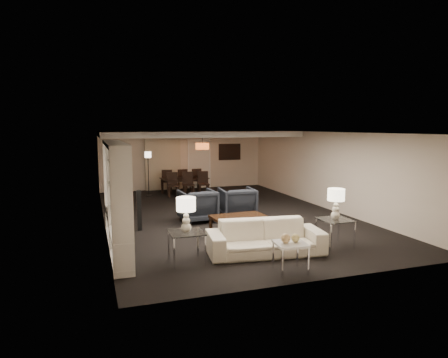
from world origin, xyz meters
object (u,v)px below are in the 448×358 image
television (116,198)px  dining_table (185,186)px  side_table_right (335,233)px  chair_fr (195,179)px  chair_nr (204,184)px  coffee_table (239,225)px  table_lamp_right (336,204)px  chair_nl (173,185)px  table_lamp_left (186,215)px  vase_blue (120,207)px  chair_nm (189,184)px  pendant_light (202,146)px  armchair_right (237,203)px  sofa (265,238)px  marble_table (290,257)px  floor_speaker (139,210)px  armchair_left (198,206)px  side_table_left (187,247)px  chair_fl (167,181)px  floor_lamp (148,174)px  chair_fm (181,180)px  vase_amber (116,177)px

television → dining_table: television is taller
side_table_right → chair_fr: bearing=96.5°
chair_nr → coffee_table: bearing=-90.8°
table_lamp_right → chair_nl: table_lamp_right is taller
table_lamp_left → chair_nr: (2.41, 7.34, -0.50)m
table_lamp_right → side_table_right: bearing=0.0°
vase_blue → chair_nm: vase_blue is taller
chair_nl → table_lamp_left: bearing=-98.1°
dining_table → vase_blue: bearing=-117.9°
television → dining_table: (3.02, 6.02, -0.72)m
coffee_table → chair_nl: bearing=94.8°
pendant_light → armchair_right: bearing=-91.1°
sofa → table_lamp_left: bearing=-172.8°
side_table_right → chair_nm: (-1.59, 7.34, 0.16)m
television → chair_nl: television is taller
marble_table → vase_blue: size_ratio=3.03×
pendant_light → table_lamp_right: 7.48m
table_lamp_left → floor_speaker: table_lamp_left is taller
marble_table → table_lamp_right: bearing=32.9°
table_lamp_left → television: size_ratio=0.70×
armchair_left → chair_nr: size_ratio=1.06×
vase_blue → floor_speaker: (0.65, 2.60, -0.63)m
marble_table → chair_nm: (0.11, 8.44, 0.19)m
side_table_left → marble_table: size_ratio=1.20×
sofa → television: bearing=153.0°
table_lamp_left → chair_nl: table_lamp_left is taller
armchair_left → table_lamp_right: table_lamp_right is taller
vase_blue → chair_nm: (3.05, 7.13, -0.68)m
pendant_light → chair_nr: pendant_light is taller
vase_blue → chair_fl: size_ratio=0.20×
floor_speaker → floor_lamp: 5.28m
pendant_light → chair_fm: size_ratio=0.56×
sofa → armchair_right: armchair_right is taller
pendant_light → vase_blue: size_ratio=2.84×
table_lamp_right → armchair_left: bearing=124.9°
marble_table → chair_fm: bearing=89.3°
television → chair_fm: (3.02, 6.67, -0.57)m
table_lamp_left → chair_fr: table_lamp_left is taller
side_table_right → dining_table: size_ratio=0.37×
chair_fl → floor_lamp: 1.12m
vase_blue → chair_fm: (3.05, 8.43, -0.68)m
side_table_right → floor_speaker: 4.88m
vase_amber → floor_lamp: vase_amber is taller
armchair_right → marble_table: bearing=86.6°
chair_nl → table_lamp_right: bearing=-72.1°
chair_fm → floor_lamp: 1.62m
armchair_left → side_table_left: bearing=68.4°
vase_amber → floor_lamp: (1.62, 7.05, -0.78)m
vase_amber → chair_nm: bearing=64.5°
television → chair_fl: television is taller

